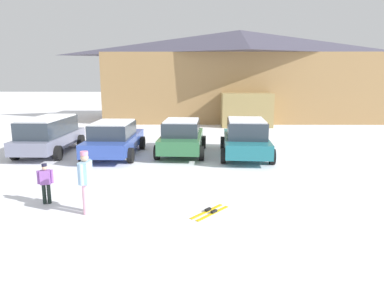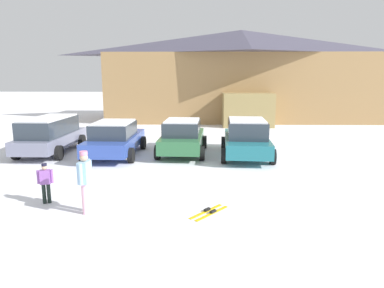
% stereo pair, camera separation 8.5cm
% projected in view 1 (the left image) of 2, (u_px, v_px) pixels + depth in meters
% --- Properties ---
extents(ski_lodge, '(22.27, 10.52, 7.37)m').
position_uv_depth(ski_lodge, '(239.00, 75.00, 28.97)').
color(ski_lodge, '#9A7649').
rests_on(ski_lodge, ground).
extents(parked_grey_wagon, '(2.12, 4.59, 1.70)m').
position_uv_depth(parked_grey_wagon, '(49.00, 134.00, 15.99)').
color(parked_grey_wagon, slate).
rests_on(parked_grey_wagon, ground).
extents(parked_blue_hatchback, '(2.25, 4.49, 1.58)m').
position_uv_depth(parked_blue_hatchback, '(114.00, 138.00, 15.50)').
color(parked_blue_hatchback, '#304CA8').
rests_on(parked_blue_hatchback, ground).
extents(parked_green_coupe, '(2.25, 4.18, 1.62)m').
position_uv_depth(parked_green_coupe, '(182.00, 137.00, 15.88)').
color(parked_green_coupe, '#2F6C40').
rests_on(parked_green_coupe, ground).
extents(parked_teal_hatchback, '(2.37, 4.62, 1.71)m').
position_uv_depth(parked_teal_hatchback, '(246.00, 138.00, 15.32)').
color(parked_teal_hatchback, '#1F6E7A').
rests_on(parked_teal_hatchback, ground).
extents(skier_child_in_purple_jacket, '(0.42, 0.24, 1.16)m').
position_uv_depth(skier_child_in_purple_jacket, '(46.00, 181.00, 9.59)').
color(skier_child_in_purple_jacket, black).
rests_on(skier_child_in_purple_jacket, ground).
extents(skier_adult_in_blue_parka, '(0.26, 0.62, 1.67)m').
position_uv_depth(skier_adult_in_blue_parka, '(86.00, 179.00, 8.86)').
color(skier_adult_in_blue_parka, '#E8A8C2').
rests_on(skier_adult_in_blue_parka, ground).
extents(pair_of_skis, '(1.04, 1.20, 0.08)m').
position_uv_depth(pair_of_skis, '(210.00, 212.00, 9.06)').
color(pair_of_skis, '#E3B70F').
rests_on(pair_of_skis, ground).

